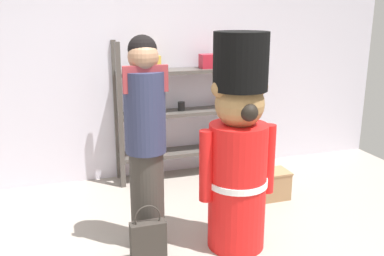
# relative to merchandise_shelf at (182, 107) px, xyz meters

# --- Properties ---
(back_wall) EXTENTS (6.40, 0.12, 2.60)m
(back_wall) POSITION_rel_merchandise_shelf_xyz_m (-0.57, 0.22, 0.49)
(back_wall) COLOR silver
(back_wall) RESTS_ON ground_plane
(merchandise_shelf) EXTENTS (1.48, 0.35, 1.57)m
(merchandise_shelf) POSITION_rel_merchandise_shelf_xyz_m (0.00, 0.00, 0.00)
(merchandise_shelf) COLOR #4C4742
(merchandise_shelf) RESTS_ON ground_plane
(teddy_bear_guard) EXTENTS (0.64, 0.48, 1.73)m
(teddy_bear_guard) POSITION_rel_merchandise_shelf_xyz_m (-0.03, -1.64, 0.02)
(teddy_bear_guard) COLOR red
(teddy_bear_guard) RESTS_ON ground_plane
(person_shopper) EXTENTS (0.34, 0.32, 1.70)m
(person_shopper) POSITION_rel_merchandise_shelf_xyz_m (-0.71, -1.41, 0.10)
(person_shopper) COLOR #38332D
(person_shopper) RESTS_ON ground_plane
(shopping_bag) EXTENTS (0.27, 0.10, 0.47)m
(shopping_bag) POSITION_rel_merchandise_shelf_xyz_m (-0.77, -1.67, -0.63)
(shopping_bag) COLOR #332D28
(shopping_bag) RESTS_ON ground_plane
(display_crate) EXTENTS (0.39, 0.26, 0.29)m
(display_crate) POSITION_rel_merchandise_shelf_xyz_m (0.66, -0.91, -0.66)
(display_crate) COLOR #9E7A51
(display_crate) RESTS_ON ground_plane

